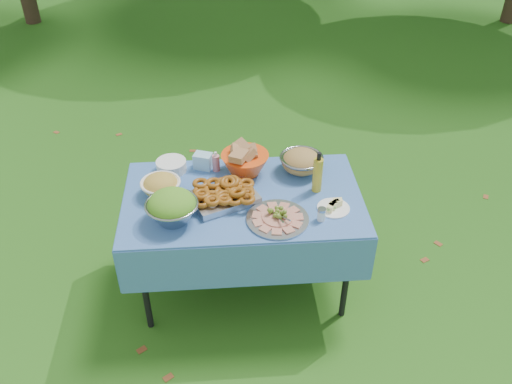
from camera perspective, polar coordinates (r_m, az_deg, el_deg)
ground at (r=3.83m, az=-1.24°, el=-9.61°), size 80.00×80.00×0.00m
picnic_table at (r=3.56m, az=-1.32°, el=-5.38°), size 1.46×0.86×0.76m
salad_bowl at (r=3.11m, az=-8.84°, el=-1.58°), size 0.38×0.38×0.20m
pasta_bowl_white at (r=3.35m, az=-10.01°, el=0.73°), size 0.26×0.26×0.13m
plate_stack at (r=3.57m, az=-8.90°, el=2.75°), size 0.24×0.24×0.07m
wipes_box at (r=3.56m, az=-5.59°, el=3.27°), size 0.14×0.12×0.10m
sanitizer_bottle at (r=3.52m, az=-4.24°, el=3.24°), size 0.05×0.05×0.14m
bread_bowl at (r=3.48m, az=-1.17°, el=3.51°), size 0.32×0.32×0.21m
pasta_bowl_steel at (r=3.52m, az=4.79°, el=3.25°), size 0.31×0.31×0.15m
fried_tray at (r=3.27m, az=-3.41°, el=-0.27°), size 0.46×0.40×0.09m
charcuterie_platter at (r=3.12m, az=2.30°, el=-2.37°), size 0.44×0.44×0.08m
oil_bottle at (r=3.31m, az=6.52°, el=2.11°), size 0.07×0.07×0.27m
cheese_plate at (r=3.24m, az=8.18°, el=-1.39°), size 0.22×0.22×0.05m
shaker at (r=3.14m, az=6.92°, el=-2.34°), size 0.07×0.07×0.08m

